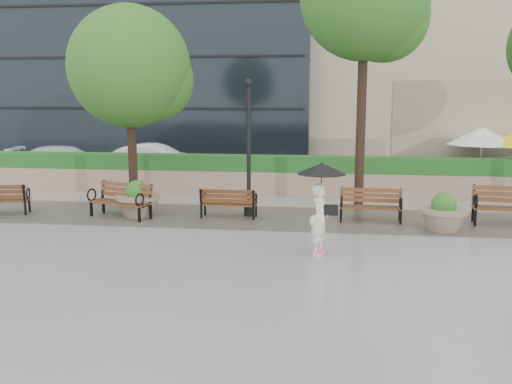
# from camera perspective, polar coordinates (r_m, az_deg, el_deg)

# --- Properties ---
(ground) EXTENTS (100.00, 100.00, 0.00)m
(ground) POSITION_cam_1_polar(r_m,az_deg,el_deg) (13.52, -1.97, -5.28)
(ground) COLOR gray
(ground) RESTS_ON ground
(cobble_strip) EXTENTS (28.00, 3.20, 0.01)m
(cobble_strip) POSITION_cam_1_polar(r_m,az_deg,el_deg) (16.40, -0.25, -2.54)
(cobble_strip) COLOR #383330
(cobble_strip) RESTS_ON ground
(hedge_wall) EXTENTS (24.00, 0.80, 1.35)m
(hedge_wall) POSITION_cam_1_polar(r_m,az_deg,el_deg) (20.20, 1.28, 1.72)
(hedge_wall) COLOR #967560
(hedge_wall) RESTS_ON ground
(asphalt_street) EXTENTS (40.00, 7.00, 0.00)m
(asphalt_street) POSITION_cam_1_polar(r_m,az_deg,el_deg) (24.23, 2.30, 1.50)
(asphalt_street) COLOR black
(asphalt_street) RESTS_ON ground
(bench_1) EXTENTS (1.95, 1.29, 0.98)m
(bench_1) POSITION_cam_1_polar(r_m,az_deg,el_deg) (16.77, -13.37, -1.54)
(bench_1) COLOR #582E19
(bench_1) RESTS_ON ground
(bench_2) EXTENTS (1.61, 0.67, 0.85)m
(bench_2) POSITION_cam_1_polar(r_m,az_deg,el_deg) (16.33, -2.74, -1.72)
(bench_2) COLOR #582E19
(bench_2) RESTS_ON ground
(bench_3) EXTENTS (1.73, 0.75, 0.91)m
(bench_3) POSITION_cam_1_polar(r_m,az_deg,el_deg) (16.12, 11.37, -2.00)
(bench_3) COLOR #582E19
(bench_3) RESTS_ON ground
(bench_4) EXTENTS (2.01, 0.98, 1.04)m
(bench_4) POSITION_cam_1_polar(r_m,az_deg,el_deg) (16.78, 24.09, -2.07)
(bench_4) COLOR #582E19
(bench_4) RESTS_ON ground
(planter_left) EXTENTS (1.27, 1.27, 1.06)m
(planter_left) POSITION_cam_1_polar(r_m,az_deg,el_deg) (16.83, -11.75, -1.00)
(planter_left) COLOR #7F6B56
(planter_left) RESTS_ON ground
(planter_right) EXTENTS (1.22, 1.22, 1.02)m
(planter_right) POSITION_cam_1_polar(r_m,az_deg,el_deg) (15.50, 18.22, -2.29)
(planter_right) COLOR #7F6B56
(planter_right) RESTS_ON ground
(lamppost) EXTENTS (0.28, 0.28, 3.94)m
(lamppost) POSITION_cam_1_polar(r_m,az_deg,el_deg) (16.34, -0.73, 3.55)
(lamppost) COLOR black
(lamppost) RESTS_ON ground
(tree_0) EXTENTS (3.78, 3.74, 6.20)m
(tree_0) POSITION_cam_1_polar(r_m,az_deg,el_deg) (18.33, -12.01, 11.81)
(tree_0) COLOR black
(tree_0) RESTS_ON ground
(tree_1) EXTENTS (3.80, 3.76, 8.19)m
(tree_1) POSITION_cam_1_polar(r_m,az_deg,el_deg) (17.67, 11.33, 18.19)
(tree_1) COLOR black
(tree_1) RESTS_ON ground
(patio_umb_white) EXTENTS (2.50, 2.50, 2.30)m
(patio_umb_white) POSITION_cam_1_polar(r_m,az_deg,el_deg) (22.11, 21.69, 5.19)
(patio_umb_white) COLOR black
(patio_umb_white) RESTS_ON ground
(car_left) EXTENTS (4.83, 2.63, 1.33)m
(car_left) POSITION_cam_1_polar(r_m,az_deg,el_deg) (25.31, -18.37, 2.88)
(car_left) COLOR silver
(car_left) RESTS_ON ground
(car_right) EXTENTS (4.30, 1.75, 1.39)m
(car_right) POSITION_cam_1_polar(r_m,az_deg,el_deg) (24.64, -10.09, 3.12)
(car_right) COLOR silver
(car_right) RESTS_ON ground
(pedestrian) EXTENTS (1.10, 1.10, 2.02)m
(pedestrian) POSITION_cam_1_polar(r_m,az_deg,el_deg) (12.57, 6.49, -0.74)
(pedestrian) COLOR beige
(pedestrian) RESTS_ON ground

